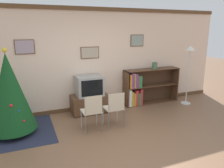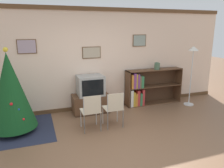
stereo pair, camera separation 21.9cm
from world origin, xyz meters
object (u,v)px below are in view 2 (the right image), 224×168
Objects in this scene: christmas_tree at (10,91)px; tv_console at (91,103)px; bookshelf at (144,89)px; folding_chair_left at (91,110)px; standing_lamp at (193,60)px; television at (90,85)px; folding_chair_right at (114,107)px; vase at (157,66)px.

christmas_tree is 2.02m from tv_console.
tv_console is 1.63m from bookshelf.
standing_lamp reaches higher than folding_chair_left.
tv_console is 0.49m from television.
folding_chair_left is at bearing 180.00° from folding_chair_right.
folding_chair_right reaches higher than tv_console.
folding_chair_left is 0.48× the size of standing_lamp.
folding_chair_right is 2.15m from vase.
folding_chair_right is 0.48× the size of bookshelf.
bookshelf reaches higher than folding_chair_right.
folding_chair_right is 2.79m from standing_lamp.
standing_lamp is (0.86, -0.44, 0.18)m from vase.
television reaches higher than folding_chair_right.
standing_lamp is at bearing 1.68° from christmas_tree.
folding_chair_right is at bearing -165.24° from standing_lamp.
bookshelf is at bearing 31.81° from folding_chair_left.
television is (1.84, 0.53, -0.17)m from christmas_tree.
bookshelf is (1.36, 1.16, -0.00)m from folding_chair_right.
vase is at bearing 8.56° from christmas_tree.
television is 0.39× the size of bookshelf.
folding_chair_left is 0.48× the size of bookshelf.
bookshelf reaches higher than television.
bookshelf is at bearing 3.22° from tv_console.
bookshelf is at bearing 3.31° from television.
bookshelf is (1.87, 1.16, -0.00)m from folding_chair_left.
vase is (2.24, 1.12, 0.65)m from folding_chair_left.
bookshelf is 0.75m from vase.
tv_console is 1.17× the size of folding_chair_right.
television is at bearing -176.69° from bookshelf.
folding_chair_left is at bearing -148.19° from bookshelf.
vase reaches higher than television.
bookshelf is at bearing 10.17° from christmas_tree.
christmas_tree is 2.20× the size of folding_chair_right.
television reaches higher than folding_chair_left.
christmas_tree reaches higher than television.
folding_chair_right is at bearing -76.40° from television.
folding_chair_left and folding_chair_right have the same top height.
vase is at bearing 1.34° from tv_console.
folding_chair_right is at bearing -147.02° from vase.
television is 1.13m from folding_chair_right.
folding_chair_right is 1.79m from bookshelf.
television is 2.92m from standing_lamp.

